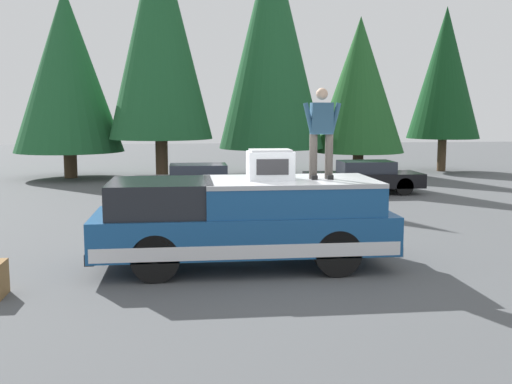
% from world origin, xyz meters
% --- Properties ---
extents(ground_plane, '(90.00, 90.00, 0.00)m').
position_xyz_m(ground_plane, '(0.00, 0.00, 0.00)').
color(ground_plane, '#4C4F51').
extents(pickup_truck, '(2.01, 5.54, 1.65)m').
position_xyz_m(pickup_truck, '(0.07, 0.75, 0.87)').
color(pickup_truck, navy).
rests_on(pickup_truck, ground).
extents(compressor_unit, '(0.65, 0.84, 0.56)m').
position_xyz_m(compressor_unit, '(0.08, 0.24, 1.93)').
color(compressor_unit, silver).
rests_on(compressor_unit, pickup_truck).
extents(person_on_truck_bed, '(0.29, 0.72, 1.69)m').
position_xyz_m(person_on_truck_bed, '(0.05, -0.72, 2.55)').
color(person_on_truck_bed, '#423D38').
rests_on(person_on_truck_bed, pickup_truck).
extents(parked_car_black, '(1.64, 4.10, 1.16)m').
position_xyz_m(parked_car_black, '(9.89, -4.53, 0.58)').
color(parked_car_black, black).
rests_on(parked_car_black, ground).
extents(parked_car_grey, '(1.64, 4.10, 1.16)m').
position_xyz_m(parked_car_grey, '(9.25, 1.46, 0.58)').
color(parked_car_grey, gray).
rests_on(parked_car_grey, ground).
extents(conifer_far_left, '(3.48, 3.48, 7.91)m').
position_xyz_m(conifer_far_left, '(17.42, -10.73, 4.75)').
color(conifer_far_left, '#4C3826').
rests_on(conifer_far_left, ground).
extents(conifer_left, '(4.18, 4.18, 7.22)m').
position_xyz_m(conifer_left, '(16.45, -6.22, 4.12)').
color(conifer_left, '#4C3826').
rests_on(conifer_left, ground).
extents(conifer_center_left, '(4.72, 4.72, 10.74)m').
position_xyz_m(conifer_center_left, '(16.18, -2.07, 5.99)').
color(conifer_center_left, '#4C3826').
rests_on(conifer_center_left, ground).
extents(conifer_center_right, '(4.38, 4.38, 10.72)m').
position_xyz_m(conifer_center_right, '(15.20, 2.82, 6.22)').
color(conifer_center_right, '#4C3826').
rests_on(conifer_center_right, ground).
extents(conifer_right, '(4.72, 4.72, 8.23)m').
position_xyz_m(conifer_right, '(16.38, 6.86, 4.69)').
color(conifer_right, '#4C3826').
rests_on(conifer_right, ground).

